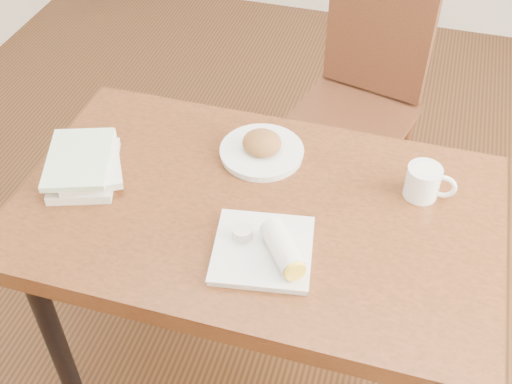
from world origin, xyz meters
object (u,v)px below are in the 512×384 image
(chair_far, at_px, (361,93))
(plate_scone, at_px, (262,149))
(table, at_px, (256,227))
(coffee_mug, at_px, (424,182))
(plate_burrito, at_px, (269,249))
(book_stack, at_px, (84,165))

(chair_far, relative_size, plate_scone, 3.95)
(table, bearing_deg, coffee_mug, 21.70)
(coffee_mug, height_order, plate_burrito, coffee_mug)
(book_stack, bearing_deg, plate_burrito, -14.62)
(plate_scone, relative_size, coffee_mug, 1.78)
(table, distance_m, plate_burrito, 0.21)
(coffee_mug, bearing_deg, table, -158.30)
(chair_far, xyz_separation_m, plate_scone, (-0.20, -0.68, 0.23))
(plate_scone, xyz_separation_m, plate_burrito, (0.12, -0.36, 0.00))
(plate_scone, relative_size, plate_burrito, 0.88)
(chair_far, height_order, book_stack, chair_far)
(plate_scone, bearing_deg, plate_burrito, -71.61)
(chair_far, xyz_separation_m, coffee_mug, (0.26, -0.72, 0.25))
(coffee_mug, relative_size, plate_burrito, 0.50)
(plate_scone, height_order, book_stack, plate_scone)
(table, bearing_deg, plate_burrito, -63.78)
(plate_burrito, relative_size, book_stack, 0.90)
(table, height_order, chair_far, chair_far)
(table, relative_size, plate_scone, 5.27)
(chair_far, bearing_deg, coffee_mug, -70.16)
(plate_scone, xyz_separation_m, coffee_mug, (0.46, -0.04, 0.02))
(table, height_order, plate_scone, plate_scone)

